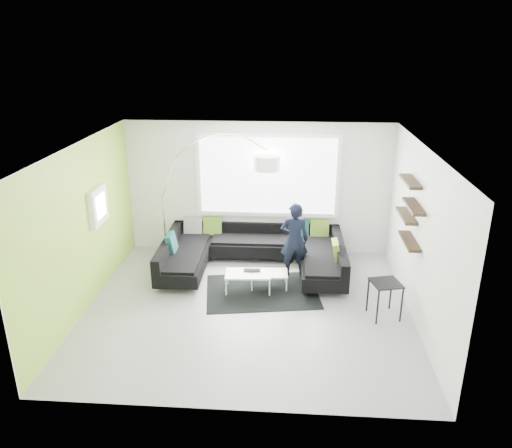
% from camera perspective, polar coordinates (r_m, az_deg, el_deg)
% --- Properties ---
extents(ground, '(5.50, 5.50, 0.00)m').
position_cam_1_polar(ground, '(8.71, -0.90, -9.61)').
color(ground, gray).
rests_on(ground, ground).
extents(room_shell, '(5.54, 5.04, 2.82)m').
position_cam_1_polar(room_shell, '(8.14, -0.58, 2.19)').
color(room_shell, silver).
rests_on(room_shell, ground).
extents(sectional_sofa, '(3.57, 2.24, 0.76)m').
position_cam_1_polar(sectional_sofa, '(9.87, -0.32, -3.57)').
color(sectional_sofa, black).
rests_on(sectional_sofa, ground).
extents(rug, '(2.21, 1.75, 0.01)m').
position_cam_1_polar(rug, '(9.23, 0.69, -7.71)').
color(rug, black).
rests_on(rug, ground).
extents(coffee_table, '(1.10, 0.68, 0.35)m').
position_cam_1_polar(coffee_table, '(9.26, 0.31, -6.42)').
color(coffee_table, white).
rests_on(coffee_table, ground).
extents(arc_lamp, '(2.48, 0.82, 2.64)m').
position_cam_1_polar(arc_lamp, '(10.39, -10.67, 3.12)').
color(arc_lamp, silver).
rests_on(arc_lamp, ground).
extents(side_table, '(0.56, 0.56, 0.63)m').
position_cam_1_polar(side_table, '(8.60, 14.46, -8.35)').
color(side_table, black).
rests_on(side_table, ground).
extents(person, '(0.59, 0.43, 1.48)m').
position_cam_1_polar(person, '(9.56, 4.40, -1.83)').
color(person, black).
rests_on(person, ground).
extents(laptop, '(0.33, 0.22, 0.02)m').
position_cam_1_polar(laptop, '(9.16, -0.47, -5.44)').
color(laptop, black).
rests_on(laptop, coffee_table).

